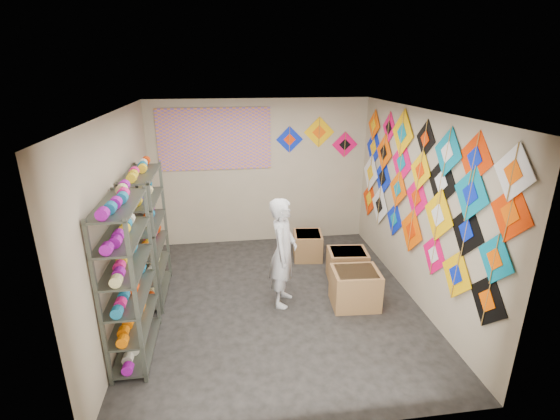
{
  "coord_description": "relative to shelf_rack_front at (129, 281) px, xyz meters",
  "views": [
    {
      "loc": [
        -0.66,
        -5.07,
        3.23
      ],
      "look_at": [
        0.1,
        0.3,
        1.3
      ],
      "focal_mm": 26.0,
      "sensor_mm": 36.0,
      "label": 1
    }
  ],
  "objects": [
    {
      "name": "ground",
      "position": [
        1.78,
        0.85,
        -0.95
      ],
      "size": [
        4.5,
        4.5,
        0.0
      ],
      "primitive_type": "plane",
      "color": "black"
    },
    {
      "name": "room_walls",
      "position": [
        1.78,
        0.85,
        0.69
      ],
      "size": [
        4.5,
        4.5,
        4.5
      ],
      "color": "tan",
      "rests_on": "ground"
    },
    {
      "name": "shelf_rack_front",
      "position": [
        0.0,
        0.0,
        0.0
      ],
      "size": [
        0.4,
        1.1,
        1.9
      ],
      "primitive_type": "cube",
      "color": "#4C5147",
      "rests_on": "ground"
    },
    {
      "name": "shelf_rack_back",
      "position": [
        0.0,
        1.3,
        0.0
      ],
      "size": [
        0.4,
        1.1,
        1.9
      ],
      "primitive_type": "cube",
      "color": "#4C5147",
      "rests_on": "ground"
    },
    {
      "name": "string_spools",
      "position": [
        -0.0,
        0.65,
        0.1
      ],
      "size": [
        0.12,
        2.36,
        0.12
      ],
      "color": "#F81982",
      "rests_on": "ground"
    },
    {
      "name": "kite_wall_display",
      "position": [
        3.76,
        0.89,
        0.67
      ],
      "size": [
        0.06,
        4.26,
        2.08
      ],
      "color": "black",
      "rests_on": "room_walls"
    },
    {
      "name": "back_wall_kites",
      "position": [
        2.86,
        3.09,
        1.03
      ],
      "size": [
        1.54,
        0.02,
        0.77
      ],
      "color": "#0720C0",
      "rests_on": "room_walls"
    },
    {
      "name": "poster",
      "position": [
        0.98,
        3.08,
        1.05
      ],
      "size": [
        2.0,
        0.01,
        1.1
      ],
      "primitive_type": "cube",
      "color": "#7851B0",
      "rests_on": "room_walls"
    },
    {
      "name": "shopkeeper",
      "position": [
        1.88,
        0.82,
        -0.16
      ],
      "size": [
        0.8,
        0.73,
        1.58
      ],
      "primitive_type": "imported",
      "rotation": [
        0.0,
        0.0,
        1.25
      ],
      "color": "silver",
      "rests_on": "ground"
    },
    {
      "name": "carton_a",
      "position": [
        2.88,
        0.61,
        -0.68
      ],
      "size": [
        0.68,
        0.58,
        0.54
      ],
      "primitive_type": "cube",
      "rotation": [
        0.0,
        0.0,
        -0.06
      ],
      "color": "#9B7143",
      "rests_on": "ground"
    },
    {
      "name": "carton_b",
      "position": [
        2.99,
        1.35,
        -0.7
      ],
      "size": [
        0.65,
        0.55,
        0.49
      ],
      "primitive_type": "cube",
      "rotation": [
        0.0,
        0.0,
        -0.1
      ],
      "color": "#9B7143",
      "rests_on": "ground"
    },
    {
      "name": "carton_c",
      "position": [
        2.52,
        2.19,
        -0.72
      ],
      "size": [
        0.55,
        0.59,
        0.46
      ],
      "primitive_type": "cube",
      "rotation": [
        0.0,
        0.0,
        -0.12
      ],
      "color": "#9B7143",
      "rests_on": "ground"
    }
  ]
}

